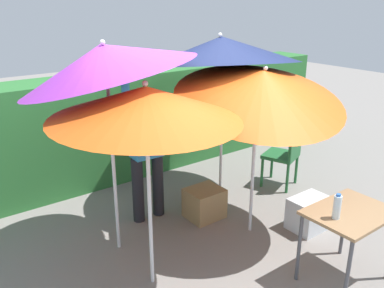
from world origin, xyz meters
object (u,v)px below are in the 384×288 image
object	(u,v)px
umbrella_rainbow	(105,60)
person_vendor	(146,147)
umbrella_yellow	(222,51)
chair_plastic	(286,153)
bottle_water	(337,207)
folding_table	(350,220)
umbrella_orange	(261,85)
umbrella_navy	(146,103)
cooler_box	(310,213)
crate_cardboard	(204,203)

from	to	relation	value
umbrella_rainbow	person_vendor	bearing A→B (deg)	31.82
umbrella_yellow	person_vendor	distance (m)	1.51
umbrella_yellow	chair_plastic	distance (m)	1.79
person_vendor	bottle_water	size ratio (longest dim) A/B	7.83
umbrella_yellow	folding_table	xyz separation A→B (m)	(-0.19, -2.10, -1.33)
umbrella_yellow	umbrella_orange	bearing A→B (deg)	-105.02
umbrella_yellow	chair_plastic	size ratio (longest dim) A/B	2.63
umbrella_orange	folding_table	distance (m)	1.59
umbrella_navy	cooler_box	distance (m)	2.58
person_vendor	umbrella_navy	bearing A→B (deg)	-119.39
bottle_water	cooler_box	bearing A→B (deg)	47.27
umbrella_rainbow	umbrella_orange	bearing A→B (deg)	-22.37
crate_cardboard	folding_table	xyz separation A→B (m)	(0.33, -1.75, 0.47)
umbrella_rainbow	chair_plastic	bearing A→B (deg)	-0.20
umbrella_navy	person_vendor	bearing A→B (deg)	60.61
umbrella_rainbow	chair_plastic	world-z (taller)	umbrella_rainbow
umbrella_rainbow	folding_table	world-z (taller)	umbrella_rainbow
umbrella_rainbow	chair_plastic	xyz separation A→B (m)	(2.67, -0.01, -1.54)
umbrella_orange	umbrella_navy	distance (m)	1.45
cooler_box	chair_plastic	bearing A→B (deg)	56.31
umbrella_rainbow	crate_cardboard	distance (m)	2.21
umbrella_rainbow	umbrella_yellow	size ratio (longest dim) A/B	1.06
umbrella_rainbow	folding_table	bearing A→B (deg)	-49.26
umbrella_yellow	bottle_water	bearing A→B (deg)	-101.32
crate_cardboard	cooler_box	bearing A→B (deg)	-48.41
folding_table	crate_cardboard	bearing A→B (deg)	100.83
umbrella_yellow	umbrella_navy	size ratio (longest dim) A/B	1.19
umbrella_orange	bottle_water	xyz separation A→B (m)	(-0.17, -1.16, -0.87)
cooler_box	bottle_water	bearing A→B (deg)	-132.73
umbrella_navy	person_vendor	distance (m)	1.50
umbrella_rainbow	umbrella_navy	xyz separation A→B (m)	(0.02, -0.69, -0.27)
crate_cardboard	umbrella_yellow	bearing A→B (deg)	33.84
bottle_water	umbrella_orange	bearing A→B (deg)	81.75
bottle_water	umbrella_rainbow	bearing A→B (deg)	126.38
umbrella_yellow	bottle_water	distance (m)	2.41
chair_plastic	folding_table	bearing A→B (deg)	-123.10
umbrella_orange	chair_plastic	distance (m)	1.82
umbrella_orange	cooler_box	world-z (taller)	umbrella_orange
umbrella_orange	cooler_box	size ratio (longest dim) A/B	4.61
umbrella_yellow	cooler_box	world-z (taller)	umbrella_yellow
cooler_box	umbrella_rainbow	bearing A→B (deg)	154.47
umbrella_rainbow	person_vendor	distance (m)	1.34
umbrella_orange	bottle_water	world-z (taller)	umbrella_orange
umbrella_rainbow	umbrella_navy	distance (m)	0.75
person_vendor	chair_plastic	size ratio (longest dim) A/B	2.11
chair_plastic	folding_table	distance (m)	2.10
person_vendor	folding_table	bearing A→B (deg)	-67.49
umbrella_navy	cooler_box	world-z (taller)	umbrella_navy
umbrella_rainbow	folding_table	size ratio (longest dim) A/B	3.10
umbrella_orange	umbrella_navy	world-z (taller)	umbrella_orange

